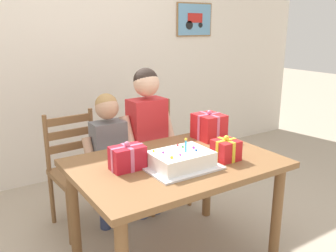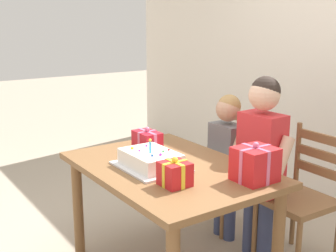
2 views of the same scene
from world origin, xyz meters
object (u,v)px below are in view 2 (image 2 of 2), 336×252
object	(u,v)px
gift_box_red_large	(255,164)
child_younger	(227,153)
birthday_cake	(151,160)
child_older	(261,150)
gift_box_corner_small	(147,142)
dining_table	(169,182)
chair_left	(227,167)
gift_box_beside_cake	(175,174)
chair_right	(302,197)

from	to	relation	value
gift_box_red_large	child_younger	bearing A→B (deg)	149.65
birthday_cake	child_older	bearing A→B (deg)	75.69
child_older	gift_box_corner_small	bearing A→B (deg)	-128.64
dining_table	chair_left	bearing A→B (deg)	114.28
gift_box_corner_small	child_older	xyz separation A→B (m)	(0.48, 0.60, -0.04)
dining_table	chair_left	xyz separation A→B (m)	(-0.37, 0.82, -0.17)
gift_box_corner_small	gift_box_beside_cake	bearing A→B (deg)	-18.34
gift_box_corner_small	child_older	bearing A→B (deg)	51.36
gift_box_beside_cake	gift_box_corner_small	distance (m)	0.64
gift_box_corner_small	chair_left	world-z (taller)	chair_left
chair_left	gift_box_red_large	bearing A→B (deg)	-33.94
birthday_cake	gift_box_corner_small	bearing A→B (deg)	151.63
dining_table	birthday_cake	distance (m)	0.19
chair_left	child_younger	distance (m)	0.33
gift_box_red_large	chair_right	distance (m)	0.69
dining_table	gift_box_beside_cake	xyz separation A→B (m)	(0.28, -0.16, 0.17)
gift_box_corner_small	chair_right	xyz separation A→B (m)	(0.69, 0.78, -0.35)
gift_box_corner_small	child_older	world-z (taller)	child_older
gift_box_beside_cake	child_older	size ratio (longest dim) A/B	0.13
dining_table	chair_left	size ratio (longest dim) A/B	1.42
gift_box_red_large	child_older	xyz separation A→B (m)	(-0.32, 0.39, -0.07)
birthday_cake	child_older	distance (m)	0.77
chair_left	child_older	bearing A→B (deg)	-19.22
gift_box_red_large	chair_right	bearing A→B (deg)	100.56
birthday_cake	child_younger	bearing A→B (deg)	101.22
dining_table	gift_box_red_large	world-z (taller)	gift_box_red_large
child_younger	birthday_cake	bearing A→B (deg)	-78.78
gift_box_red_large	chair_right	world-z (taller)	gift_box_red_large
gift_box_beside_cake	child_younger	xyz separation A→B (m)	(-0.47, 0.80, -0.14)
dining_table	child_younger	distance (m)	0.67
chair_left	child_older	xyz separation A→B (m)	(0.53, -0.18, 0.30)
birthday_cake	gift_box_beside_cake	xyz separation A→B (m)	(0.32, -0.05, 0.02)
chair_left	chair_right	xyz separation A→B (m)	(0.74, 0.00, 0.00)
gift_box_red_large	gift_box_beside_cake	distance (m)	0.45
chair_right	child_older	distance (m)	0.41
dining_table	gift_box_red_large	distance (m)	0.58
child_older	child_younger	size ratio (longest dim) A/B	1.15
gift_box_red_large	gift_box_corner_small	size ratio (longest dim) A/B	1.09
dining_table	chair_right	xyz separation A→B (m)	(0.37, 0.82, -0.17)
dining_table	gift_box_red_large	size ratio (longest dim) A/B	5.77
gift_box_beside_cake	chair_left	world-z (taller)	chair_left
birthday_cake	chair_left	distance (m)	1.04
child_older	child_younger	xyz separation A→B (m)	(-0.34, 0.00, -0.10)
dining_table	gift_box_corner_small	distance (m)	0.37
birthday_cake	chair_right	xyz separation A→B (m)	(0.41, 0.93, -0.32)
gift_box_red_large	gift_box_corner_small	bearing A→B (deg)	-165.37
birthday_cake	chair_right	distance (m)	1.07
gift_box_beside_cake	child_younger	world-z (taller)	child_younger
chair_right	child_younger	bearing A→B (deg)	-161.77
dining_table	chair_right	size ratio (longest dim) A/B	1.42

